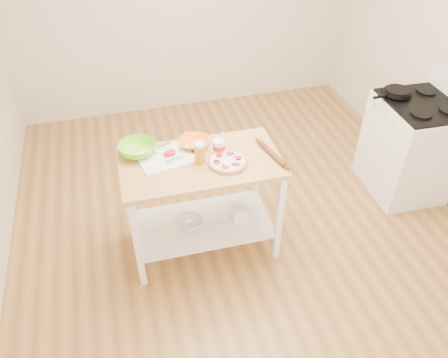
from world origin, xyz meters
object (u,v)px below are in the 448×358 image
at_px(rolling_pin, 272,154).
at_px(pizza, 228,161).
at_px(spatula, 174,159).
at_px(yogurt_tub, 219,147).
at_px(knife, 153,151).
at_px(shelf_glass_bowl, 191,223).
at_px(green_bowl, 137,149).
at_px(gas_stove, 410,147).
at_px(skillet, 397,92).
at_px(prep_island, 202,187).
at_px(beer_pint, 200,153).
at_px(orange_bowl, 194,143).
at_px(shelf_bin, 239,213).
at_px(cutting_board, 166,157).

bearing_deg(rolling_pin, pizza, 179.85).
distance_m(spatula, yogurt_tub, 0.35).
distance_m(knife, shelf_glass_bowl, 0.69).
height_order(knife, yogurt_tub, yogurt_tub).
distance_m(pizza, shelf_glass_bowl, 0.69).
xyz_separation_m(pizza, green_bowl, (-0.62, 0.29, 0.03)).
distance_m(gas_stove, shelf_glass_bowl, 2.19).
bearing_deg(skillet, prep_island, -176.33).
height_order(prep_island, beer_pint, beer_pint).
bearing_deg(prep_island, orange_bowl, 90.74).
xyz_separation_m(gas_stove, skillet, (-0.16, 0.18, 0.50)).
bearing_deg(pizza, shelf_bin, 22.53).
bearing_deg(cutting_board, beer_pint, -37.37).
xyz_separation_m(pizza, spatula, (-0.37, 0.13, -0.00)).
bearing_deg(shelf_bin, beer_pint, 175.71).
bearing_deg(shelf_glass_bowl, rolling_pin, -6.75).
bearing_deg(cutting_board, spatula, -57.81).
bearing_deg(shelf_glass_bowl, gas_stove, 6.52).
bearing_deg(orange_bowl, spatula, -140.52).
bearing_deg(yogurt_tub, spatula, -177.48).
height_order(spatula, rolling_pin, rolling_pin).
relative_size(spatula, shelf_bin, 1.25).
relative_size(skillet, pizza, 1.34).
distance_m(skillet, yogurt_tub, 1.78).
bearing_deg(green_bowl, gas_stove, 0.65).
distance_m(green_bowl, rolling_pin, 1.01).
bearing_deg(rolling_pin, gas_stove, 11.91).
distance_m(cutting_board, orange_bowl, 0.26).
relative_size(prep_island, orange_bowl, 5.23).
xyz_separation_m(pizza, beer_pint, (-0.19, 0.07, 0.07)).
bearing_deg(shelf_bin, rolling_pin, -12.09).
xyz_separation_m(gas_stove, orange_bowl, (-2.06, -0.04, 0.45)).
relative_size(cutting_board, spatula, 3.02).
height_order(prep_island, rolling_pin, rolling_pin).
bearing_deg(orange_bowl, cutting_board, -158.40).
distance_m(skillet, rolling_pin, 1.46).
height_order(pizza, cutting_board, pizza).
relative_size(knife, orange_bowl, 1.06).
bearing_deg(knife, gas_stove, -26.43).
height_order(orange_bowl, green_bowl, green_bowl).
bearing_deg(shelf_glass_bowl, prep_island, 1.58).
distance_m(spatula, beer_pint, 0.20).
bearing_deg(beer_pint, cutting_board, 154.25).
height_order(orange_bowl, beer_pint, beer_pint).
bearing_deg(skillet, gas_stove, -58.27).
relative_size(yogurt_tub, shelf_bin, 1.62).
bearing_deg(spatula, rolling_pin, -10.85).
bearing_deg(knife, yogurt_tub, -42.59).
relative_size(skillet, shelf_glass_bowl, 1.93).
distance_m(gas_stove, yogurt_tub, 1.97).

